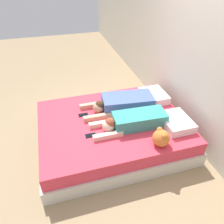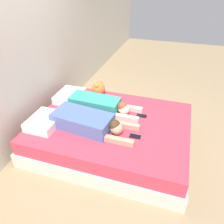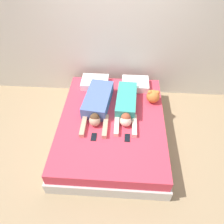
% 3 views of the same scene
% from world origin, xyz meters
% --- Properties ---
extents(ground_plane, '(12.00, 12.00, 0.00)m').
position_xyz_m(ground_plane, '(0.00, 0.00, 0.00)').
color(ground_plane, '#9E8460').
extents(wall_back, '(12.00, 0.06, 2.60)m').
position_xyz_m(wall_back, '(0.00, 1.25, 1.30)').
color(wall_back, beige).
rests_on(wall_back, ground_plane).
extents(bed, '(1.72, 2.20, 0.42)m').
position_xyz_m(bed, '(0.00, 0.00, 0.21)').
color(bed, beige).
rests_on(bed, ground_plane).
extents(pillow_head_left, '(0.49, 0.38, 0.12)m').
position_xyz_m(pillow_head_left, '(-0.37, 0.85, 0.48)').
color(pillow_head_left, white).
rests_on(pillow_head_left, bed).
extents(pillow_head_right, '(0.49, 0.38, 0.12)m').
position_xyz_m(pillow_head_right, '(0.37, 0.85, 0.48)').
color(pillow_head_right, white).
rests_on(pillow_head_right, bed).
extents(person_left, '(0.48, 1.16, 0.21)m').
position_xyz_m(person_left, '(-0.26, 0.25, 0.52)').
color(person_left, '#4C66A5').
rests_on(person_left, bed).
extents(person_right, '(0.35, 1.09, 0.21)m').
position_xyz_m(person_right, '(0.22, 0.24, 0.51)').
color(person_right, teal).
rests_on(person_right, bed).
extents(cell_phone_left, '(0.08, 0.15, 0.01)m').
position_xyz_m(cell_phone_left, '(-0.24, -0.39, 0.42)').
color(cell_phone_left, black).
rests_on(cell_phone_left, bed).
extents(cell_phone_right, '(0.08, 0.15, 0.01)m').
position_xyz_m(cell_phone_right, '(0.25, -0.38, 0.42)').
color(cell_phone_right, black).
rests_on(cell_phone_right, bed).
extents(plush_toy, '(0.22, 0.22, 0.24)m').
position_xyz_m(plush_toy, '(0.67, 0.46, 0.54)').
color(plush_toy, orange).
rests_on(plush_toy, bed).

